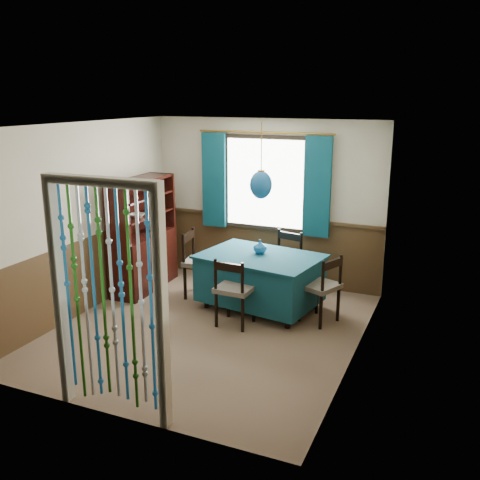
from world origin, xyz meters
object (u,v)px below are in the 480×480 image
at_px(chair_far, 284,262).
at_px(chair_right, 321,287).
at_px(bowl_shelf, 137,215).
at_px(sideboard, 143,251).
at_px(pendant_lamp, 261,185).
at_px(vase_table, 260,247).
at_px(chair_near, 234,290).
at_px(chair_left, 200,262).
at_px(dining_table, 260,278).
at_px(vase_sideboard, 154,225).

xyz_separation_m(chair_far, chair_right, (0.76, -0.77, -0.02)).
bearing_deg(chair_right, bowl_shelf, 113.06).
distance_m(chair_right, sideboard, 2.78).
bearing_deg(sideboard, pendant_lamp, -3.81).
distance_m(chair_far, vase_table, 0.67).
bearing_deg(chair_near, bowl_shelf, 165.03).
relative_size(chair_left, vase_table, 5.52).
relative_size(chair_left, sideboard, 0.58).
bearing_deg(dining_table, vase_sideboard, 179.80).
relative_size(sideboard, pendant_lamp, 1.71).
bearing_deg(pendant_lamp, chair_far, 79.47).
bearing_deg(sideboard, chair_far, 14.09).
bearing_deg(bowl_shelf, chair_near, -16.72).
height_order(vase_table, bowl_shelf, bowl_shelf).
height_order(chair_far, chair_right, chair_far).
relative_size(sideboard, bowl_shelf, 7.14).
height_order(sideboard, vase_table, sideboard).
bearing_deg(chair_left, bowl_shelf, -82.73).
bearing_deg(bowl_shelf, chair_left, 15.04).
bearing_deg(chair_right, dining_table, 104.83).
relative_size(pendant_lamp, bowl_shelf, 4.18).
xyz_separation_m(dining_table, chair_right, (0.88, -0.12, 0.04)).
bearing_deg(vase_table, chair_left, 179.65).
bearing_deg(chair_near, sideboard, 159.97).
bearing_deg(dining_table, vase_table, 122.49).
bearing_deg(pendant_lamp, sideboard, 178.09).
xyz_separation_m(chair_left, chair_right, (1.85, -0.22, -0.04)).
height_order(chair_right, bowl_shelf, bowl_shelf).
height_order(chair_near, chair_right, chair_near).
xyz_separation_m(vase_table, bowl_shelf, (-1.79, -0.23, 0.33)).
bearing_deg(vase_sideboard, bowl_shelf, -90.00).
bearing_deg(bowl_shelf, vase_table, 7.21).
relative_size(chair_far, chair_right, 1.03).
xyz_separation_m(chair_left, sideboard, (-0.93, -0.04, 0.07)).
relative_size(chair_near, sideboard, 0.54).
distance_m(chair_near, vase_sideboard, 2.04).
distance_m(chair_left, vase_sideboard, 0.99).
xyz_separation_m(sideboard, pendant_lamp, (1.89, -0.06, 1.13)).
bearing_deg(chair_left, vase_sideboard, -111.19).
distance_m(chair_left, chair_right, 1.86).
distance_m(dining_table, vase_table, 0.42).
distance_m(vase_table, bowl_shelf, 1.84).
bearing_deg(dining_table, pendant_lamp, 113.32).
xyz_separation_m(chair_near, sideboard, (-1.80, 0.72, 0.11)).
distance_m(dining_table, chair_far, 0.65).
xyz_separation_m(chair_near, chair_far, (0.21, 1.30, 0.01)).
bearing_deg(chair_near, vase_sideboard, 152.80).
distance_m(dining_table, sideboard, 1.90).
bearing_deg(chair_right, chair_near, 141.36).
bearing_deg(chair_left, vase_table, 81.87).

